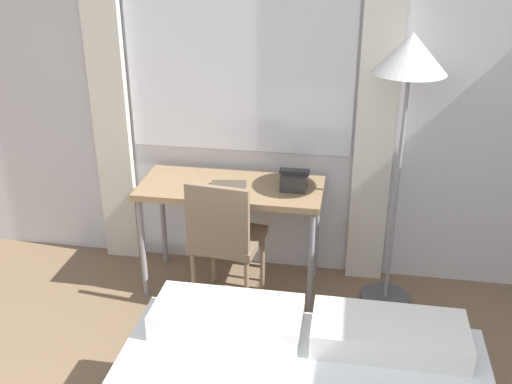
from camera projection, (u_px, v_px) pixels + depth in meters
wall_back_with_window at (299, 76)px, 3.70m from camera, size 5.42×0.13×2.70m
desk at (231, 195)px, 3.75m from camera, size 1.14×0.50×0.73m
desk_chair at (225, 235)px, 3.59m from camera, size 0.45×0.45×0.87m
standing_lamp at (409, 78)px, 3.26m from camera, size 0.40×0.40×1.69m
telephone at (294, 180)px, 3.67m from camera, size 0.18×0.17×0.12m
book at (229, 186)px, 3.68m from camera, size 0.23×0.18×0.02m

